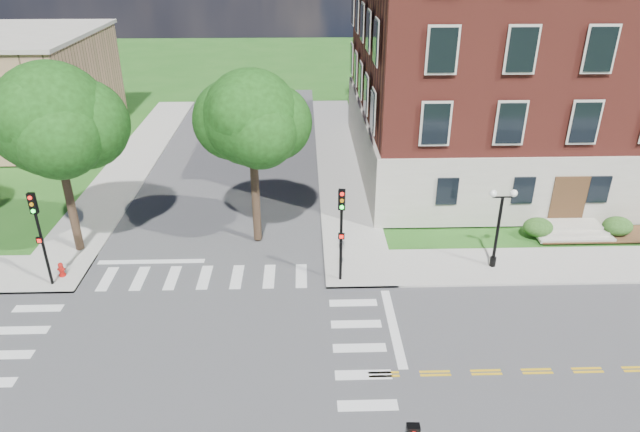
{
  "coord_description": "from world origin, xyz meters",
  "views": [
    {
      "loc": [
        5.01,
        -16.95,
        15.33
      ],
      "look_at": [
        5.74,
        7.48,
        3.2
      ],
      "focal_mm": 32.0,
      "sensor_mm": 36.0,
      "label": 1
    }
  ],
  "objects_px": {
    "traffic_signal_nw": "(39,228)",
    "twin_lamp_west": "(499,224)",
    "traffic_signal_ne": "(341,224)",
    "fire_hydrant": "(61,270)"
  },
  "relations": [
    {
      "from": "traffic_signal_nw",
      "to": "twin_lamp_west",
      "type": "xyz_separation_m",
      "value": [
        21.83,
        1.02,
        -0.66
      ]
    },
    {
      "from": "traffic_signal_ne",
      "to": "twin_lamp_west",
      "type": "xyz_separation_m",
      "value": [
        7.84,
        1.04,
        -0.66
      ]
    },
    {
      "from": "traffic_signal_nw",
      "to": "fire_hydrant",
      "type": "relative_size",
      "value": 6.4
    },
    {
      "from": "twin_lamp_west",
      "to": "fire_hydrant",
      "type": "relative_size",
      "value": 5.64
    },
    {
      "from": "traffic_signal_nw",
      "to": "twin_lamp_west",
      "type": "height_order",
      "value": "traffic_signal_nw"
    },
    {
      "from": "traffic_signal_ne",
      "to": "traffic_signal_nw",
      "type": "xyz_separation_m",
      "value": [
        -13.99,
        0.02,
        0.0
      ]
    },
    {
      "from": "traffic_signal_nw",
      "to": "fire_hydrant",
      "type": "xyz_separation_m",
      "value": [
        0.24,
        0.7,
        -2.72
      ]
    },
    {
      "from": "traffic_signal_nw",
      "to": "fire_hydrant",
      "type": "bearing_deg",
      "value": 71.39
    },
    {
      "from": "twin_lamp_west",
      "to": "traffic_signal_ne",
      "type": "bearing_deg",
      "value": -172.46
    },
    {
      "from": "traffic_signal_ne",
      "to": "traffic_signal_nw",
      "type": "distance_m",
      "value": 13.99
    }
  ]
}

